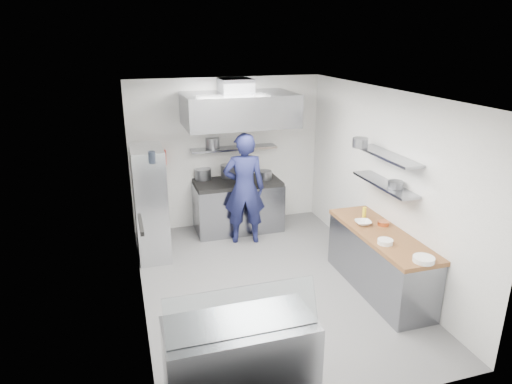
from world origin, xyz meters
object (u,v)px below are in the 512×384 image
object	(u,v)px
chef	(244,189)
display_case	(240,359)
wire_rack	(150,203)
gas_range	(238,207)

from	to	relation	value
chef	display_case	size ratio (longest dim) A/B	1.32
display_case	chef	bearing A→B (deg)	73.80
chef	wire_rack	size ratio (longest dim) A/B	1.07
gas_range	wire_rack	bearing A→B (deg)	-158.94
gas_range	wire_rack	distance (m)	1.81
gas_range	wire_rack	xyz separation A→B (m)	(-1.63, -0.63, 0.48)
wire_rack	display_case	xyz separation A→B (m)	(0.57, -3.47, -0.50)
gas_range	display_case	distance (m)	4.23
display_case	gas_range	bearing A→B (deg)	75.57
chef	display_case	bearing A→B (deg)	85.64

